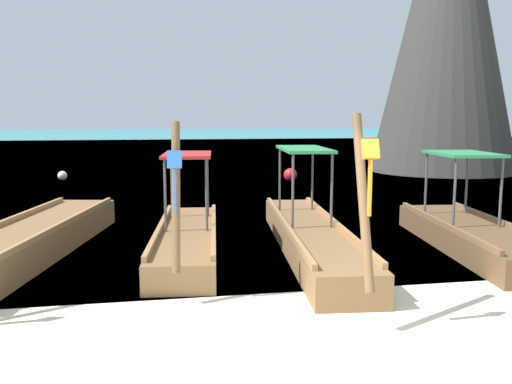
# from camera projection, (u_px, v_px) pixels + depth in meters

# --- Properties ---
(ground) EXTENTS (120.00, 120.00, 0.00)m
(ground) POSITION_uv_depth(u_px,v_px,m) (329.00, 364.00, 5.65)
(ground) COLOR beige
(sea_water) EXTENTS (120.00, 120.00, 0.00)m
(sea_water) POSITION_uv_depth(u_px,v_px,m) (173.00, 139.00, 66.43)
(sea_water) COLOR teal
(sea_water) RESTS_ON ground
(longtail_boat_pink_ribbon) EXTENTS (2.52, 7.09, 2.32)m
(longtail_boat_pink_ribbon) POSITION_uv_depth(u_px,v_px,m) (32.00, 240.00, 10.05)
(longtail_boat_pink_ribbon) COLOR brown
(longtail_boat_pink_ribbon) RESTS_ON ground
(longtail_boat_blue_ribbon) EXTENTS (1.62, 5.54, 2.54)m
(longtail_boat_blue_ribbon) POSITION_uv_depth(u_px,v_px,m) (187.00, 237.00, 10.24)
(longtail_boat_blue_ribbon) COLOR brown
(longtail_boat_blue_ribbon) RESTS_ON ground
(longtail_boat_orange_ribbon) EXTENTS (1.72, 7.41, 2.65)m
(longtail_boat_orange_ribbon) POSITION_uv_depth(u_px,v_px,m) (310.00, 235.00, 10.37)
(longtail_boat_orange_ribbon) COLOR brown
(longtail_boat_orange_ribbon) RESTS_ON ground
(longtail_boat_green_ribbon) EXTENTS (1.96, 5.84, 2.70)m
(longtail_boat_green_ribbon) POSITION_uv_depth(u_px,v_px,m) (473.00, 234.00, 10.48)
(longtail_boat_green_ribbon) COLOR brown
(longtail_boat_green_ribbon) RESTS_ON ground
(karst_rock) EXTENTS (7.03, 6.86, 15.61)m
(karst_rock) POSITION_uv_depth(u_px,v_px,m) (451.00, 14.00, 25.20)
(karst_rock) COLOR #383833
(karst_rock) RESTS_ON ground
(mooring_buoy_near) EXTENTS (0.39, 0.39, 0.39)m
(mooring_buoy_near) POSITION_uv_depth(u_px,v_px,m) (62.00, 176.00, 22.15)
(mooring_buoy_near) COLOR white
(mooring_buoy_near) RESTS_ON sea_water
(mooring_buoy_far) EXTENTS (0.55, 0.55, 0.55)m
(mooring_buoy_far) POSITION_uv_depth(u_px,v_px,m) (290.00, 175.00, 21.70)
(mooring_buoy_far) COLOR red
(mooring_buoy_far) RESTS_ON sea_water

